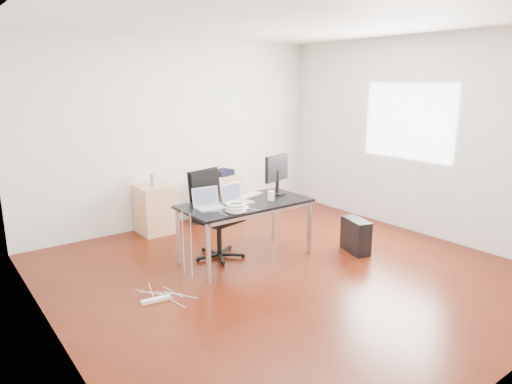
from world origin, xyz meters
TOP-DOWN VIEW (x-y plane):
  - room_shell at (0.04, 0.00)m, footprint 5.00×5.00m
  - desk at (-0.13, 0.60)m, footprint 1.60×0.80m
  - office_chair at (-0.39, 0.91)m, footprint 0.57×0.59m
  - filing_cabinet_left at (-0.57, 2.23)m, footprint 0.50×0.50m
  - filing_cabinet_right at (0.59, 2.23)m, footprint 0.50×0.50m
  - pc_tower at (1.15, -0.08)m, footprint 0.33×0.49m
  - wastebasket at (0.12, 2.25)m, footprint 0.32×0.32m
  - power_strip at (-1.53, 0.21)m, footprint 0.31×0.11m
  - laptop_left at (-0.62, 0.64)m, footprint 0.35×0.28m
  - laptop_right at (-0.23, 0.64)m, footprint 0.37×0.31m
  - monitor at (0.46, 0.72)m, footprint 0.45×0.26m
  - keyboard at (0.07, 0.82)m, footprint 0.46×0.25m
  - cup_white at (0.18, 0.48)m, footprint 0.08×0.08m
  - cup_brown at (0.31, 0.61)m, footprint 0.10×0.10m
  - cable_coil at (-0.46, 0.32)m, footprint 0.24×0.24m
  - power_adapter at (-0.30, 0.37)m, footprint 0.09×0.09m
  - speaker at (-0.57, 2.24)m, footprint 0.10×0.10m
  - navy_garment at (0.63, 2.27)m, footprint 0.35×0.30m

SIDE VIEW (x-z plane):
  - power_strip at x=-1.53m, z-range 0.00..0.04m
  - wastebasket at x=0.12m, z-range 0.00..0.28m
  - pc_tower at x=1.15m, z-range 0.00..0.44m
  - filing_cabinet_left at x=-0.57m, z-range 0.00..0.70m
  - filing_cabinet_right at x=0.59m, z-range 0.00..0.70m
  - office_chair at x=-0.39m, z-range 0.06..1.15m
  - desk at x=-0.13m, z-range 0.31..1.04m
  - keyboard at x=0.07m, z-range 0.73..0.75m
  - power_adapter at x=-0.30m, z-range 0.73..0.76m
  - navy_garment at x=0.63m, z-range 0.70..0.79m
  - cup_brown at x=0.31m, z-range 0.73..0.83m
  - cable_coil at x=-0.46m, z-range 0.73..0.84m
  - laptop_left at x=-0.62m, z-range 0.67..0.90m
  - laptop_right at x=-0.23m, z-range 0.67..0.90m
  - speaker at x=-0.57m, z-range 0.70..0.88m
  - cup_white at x=0.18m, z-range 0.73..0.85m
  - monitor at x=0.46m, z-range 0.76..1.27m
  - room_shell at x=0.04m, z-range -1.10..3.90m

